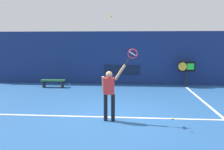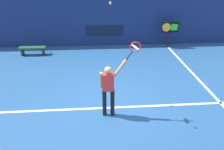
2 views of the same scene
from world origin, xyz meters
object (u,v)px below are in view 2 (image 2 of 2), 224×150
(tennis_racket, at_px, (135,48))
(scoreboard_clock, at_px, (170,28))
(court_bench, at_px, (32,49))
(spare_ball, at_px, (171,105))
(tennis_ball, at_px, (110,3))
(tennis_player, at_px, (108,87))
(water_bottle, at_px, (51,52))

(tennis_racket, relative_size, scoreboard_clock, 0.39)
(court_bench, height_order, spare_ball, court_bench)
(tennis_racket, xyz_separation_m, tennis_ball, (-0.68, -0.07, 1.21))
(tennis_player, height_order, tennis_racket, tennis_racket)
(tennis_player, relative_size, water_bottle, 8.00)
(tennis_racket, xyz_separation_m, spare_ball, (1.41, 0.30, -2.20))
(tennis_ball, relative_size, scoreboard_clock, 0.04)
(tennis_ball, bearing_deg, tennis_racket, 5.82)
(spare_ball, bearing_deg, water_bottle, 133.42)
(scoreboard_clock, bearing_deg, tennis_player, -122.02)
(tennis_player, distance_m, tennis_racket, 1.43)
(tennis_ball, height_order, spare_ball, tennis_ball)
(tennis_player, height_order, scoreboard_clock, tennis_player)
(tennis_racket, distance_m, tennis_ball, 1.39)
(spare_ball, bearing_deg, scoreboard_clock, 73.47)
(tennis_racket, height_order, tennis_ball, tennis_ball)
(scoreboard_clock, bearing_deg, water_bottle, -173.96)
(tennis_ball, relative_size, spare_ball, 1.00)
(tennis_ball, height_order, scoreboard_clock, tennis_ball)
(scoreboard_clock, bearing_deg, tennis_racket, -116.92)
(spare_ball, bearing_deg, court_bench, 138.40)
(water_bottle, height_order, spare_ball, water_bottle)
(tennis_racket, distance_m, water_bottle, 6.95)
(court_bench, relative_size, water_bottle, 5.83)
(tennis_racket, relative_size, spare_ball, 8.80)
(tennis_racket, height_order, spare_ball, tennis_racket)
(tennis_racket, bearing_deg, court_bench, 129.08)
(tennis_racket, xyz_separation_m, water_bottle, (-3.58, 5.57, -2.12))
(tennis_player, distance_m, court_bench, 6.77)
(scoreboard_clock, relative_size, spare_ball, 22.33)
(tennis_player, height_order, court_bench, tennis_player)
(tennis_player, relative_size, spare_ball, 28.22)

